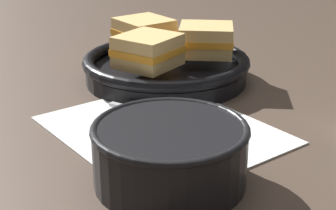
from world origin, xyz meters
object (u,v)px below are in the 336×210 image
(sandwich_far_left, at_px, (148,51))
(sandwich_near_left, at_px, (206,40))
(spoon, at_px, (189,123))
(sandwich_near_right, at_px, (144,33))
(soup_bowl, at_px, (170,150))
(skillet, at_px, (166,67))

(sandwich_far_left, bearing_deg, sandwich_near_left, 81.19)
(spoon, bearing_deg, sandwich_near_right, 137.16)
(soup_bowl, xyz_separation_m, sandwich_near_right, (-0.29, 0.23, 0.03))
(soup_bowl, xyz_separation_m, skillet, (-0.23, 0.22, -0.01))
(sandwich_near_right, height_order, sandwich_far_left, same)
(sandwich_near_right, relative_size, sandwich_far_left, 0.95)
(sandwich_near_right, distance_m, sandwich_far_left, 0.11)
(sandwich_near_left, xyz_separation_m, sandwich_far_left, (-0.02, -0.11, 0.00))
(spoon, distance_m, sandwich_near_left, 0.20)
(spoon, height_order, sandwich_near_left, sandwich_near_left)
(skillet, distance_m, sandwich_near_right, 0.07)
(skillet, distance_m, sandwich_far_left, 0.08)
(sandwich_near_left, bearing_deg, sandwich_near_right, -158.81)
(soup_bowl, relative_size, skillet, 0.48)
(spoon, distance_m, skillet, 0.19)
(sandwich_near_left, relative_size, sandwich_near_right, 1.23)
(spoon, distance_m, sandwich_far_left, 0.15)
(soup_bowl, distance_m, sandwich_near_left, 0.33)
(soup_bowl, height_order, sandwich_far_left, sandwich_far_left)
(soup_bowl, relative_size, sandwich_near_right, 1.70)
(soup_bowl, distance_m, sandwich_far_left, 0.26)
(soup_bowl, xyz_separation_m, sandwich_near_left, (-0.19, 0.26, 0.03))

